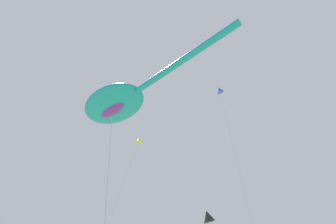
# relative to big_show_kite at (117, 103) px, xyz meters

# --- Properties ---
(big_show_kite) EXTENTS (3.62, 12.90, 14.40)m
(big_show_kite) POSITION_rel_big_show_kite_xyz_m (0.00, 0.00, 0.00)
(big_show_kite) COLOR #1E8CBF
(big_show_kite) RESTS_ON ground
(small_kite_tiny_distant) EXTENTS (3.64, 3.22, 19.97)m
(small_kite_tiny_distant) POSITION_rel_big_show_kite_xyz_m (9.84, 9.33, 5.68)
(small_kite_tiny_distant) COLOR yellow
(small_kite_tiny_distant) RESTS_ON ground
(small_kite_streamer_purple) EXTENTS (3.55, 1.22, 8.50)m
(small_kite_streamer_purple) POSITION_rel_big_show_kite_xyz_m (9.59, -0.40, -5.83)
(small_kite_streamer_purple) COLOR black
(small_kite_streamer_purple) RESTS_ON ground
(small_kite_triangle_green) EXTENTS (2.65, 2.53, 25.00)m
(small_kite_triangle_green) POSITION_rel_big_show_kite_xyz_m (13.81, -1.27, 10.55)
(small_kite_triangle_green) COLOR blue
(small_kite_triangle_green) RESTS_ON ground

